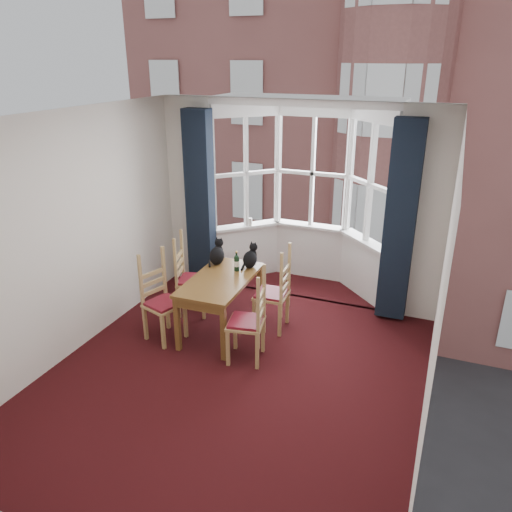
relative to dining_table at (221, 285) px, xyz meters
The scene contains 21 objects.
floor 1.24m from the dining_table, 58.58° to the right, with size 4.50×4.50×0.00m, color black.
ceiling 2.41m from the dining_table, 58.58° to the right, with size 4.50×4.50×0.00m, color white.
wall_left 1.87m from the dining_table, 147.83° to the right, with size 4.50×4.50×0.00m, color silver.
wall_right 2.82m from the dining_table, 19.58° to the right, with size 4.50×4.50×0.00m, color silver.
wall_near 3.30m from the dining_table, 80.03° to the right, with size 4.00×4.00×0.00m, color silver.
wall_back_pier_left 1.89m from the dining_table, 129.22° to the left, with size 0.70×0.12×2.80m, color silver.
wall_back_pier_right 2.69m from the dining_table, 31.31° to the left, with size 0.70×0.12×2.80m, color silver.
bay_window 2.07m from the dining_table, 73.25° to the left, with size 2.76×0.94×2.80m.
curtain_left 1.61m from the dining_table, 126.67° to the left, with size 0.38×0.22×2.60m, color black.
curtain_right 2.40m from the dining_table, 30.45° to the left, with size 0.38×0.22×2.60m, color black.
dining_table is the anchor object (origin of this frame).
chair_left_near 0.79m from the dining_table, 148.38° to the right, with size 0.51×0.53×0.92m.
chair_left_far 0.74m from the dining_table, 156.10° to the left, with size 0.50×0.51×0.92m.
chair_right_near 0.80m from the dining_table, 36.10° to the right, with size 0.47×0.49×0.92m.
chair_right_far 0.75m from the dining_table, 25.96° to the left, with size 0.42×0.44×0.92m.
cat_left 0.53m from the dining_table, 120.15° to the left, with size 0.20×0.27×0.36m.
cat_right 0.56m from the dining_table, 65.72° to the left, with size 0.22×0.27×0.34m.
wine_bottle 0.38m from the dining_table, 72.23° to the left, with size 0.07×0.07×0.26m.
candle_tall 1.74m from the dining_table, 99.91° to the left, with size 0.06×0.06×0.12m, color white.
street 32.04m from the dining_table, 88.99° to the left, with size 80.00×80.00×0.00m, color #333335.
tenement_building 13.15m from the dining_table, 87.57° to the left, with size 18.40×7.80×15.20m.
Camera 1 is at (1.96, -4.17, 3.32)m, focal length 35.00 mm.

